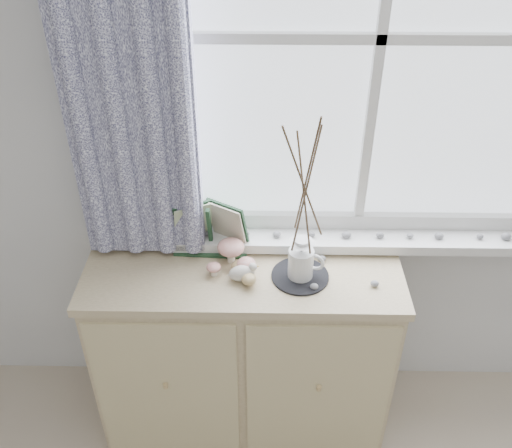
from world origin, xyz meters
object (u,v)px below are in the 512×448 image
object	(u,v)px
botanical_book	(209,231)
sideboard	(244,348)
toadstool_cluster	(232,254)
twig_pitcher	(306,184)

from	to	relation	value
botanical_book	sideboard	bearing A→B (deg)	-33.44
botanical_book	toadstool_cluster	size ratio (longest dim) A/B	1.79
sideboard	twig_pitcher	world-z (taller)	twig_pitcher
sideboard	botanical_book	world-z (taller)	botanical_book
botanical_book	twig_pitcher	bearing A→B (deg)	-16.85
toadstool_cluster	twig_pitcher	size ratio (longest dim) A/B	0.26
botanical_book	toadstool_cluster	bearing A→B (deg)	-32.02
twig_pitcher	toadstool_cluster	bearing A→B (deg)	-174.72
toadstool_cluster	twig_pitcher	bearing A→B (deg)	-13.74
twig_pitcher	botanical_book	bearing A→B (deg)	179.01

